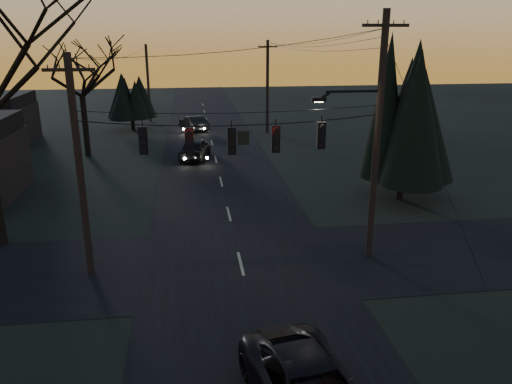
{
  "coord_description": "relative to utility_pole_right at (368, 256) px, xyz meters",
  "views": [
    {
      "loc": [
        -1.88,
        -8.67,
        9.15
      ],
      "look_at": [
        0.42,
        8.37,
        3.64
      ],
      "focal_mm": 35.0,
      "sensor_mm": 36.0,
      "label": 1
    }
  ],
  "objects": [
    {
      "name": "main_road",
      "position": [
        -5.5,
        10.0,
        0.01
      ],
      "size": [
        8.0,
        120.0,
        0.02
      ],
      "primitive_type": "cube",
      "color": "black",
      "rests_on": "ground"
    },
    {
      "name": "cross_road",
      "position": [
        -5.5,
        0.0,
        0.01
      ],
      "size": [
        60.0,
        7.0,
        0.02
      ],
      "primitive_type": "cube",
      "color": "black",
      "rests_on": "ground"
    },
    {
      "name": "bare_tree_dist",
      "position": [
        -15.24,
        20.48,
        6.37
      ],
      "size": [
        6.83,
        6.83,
        9.12
      ],
      "color": "black",
      "rests_on": "ground"
    },
    {
      "name": "evergreen_dist",
      "position": [
        -12.86,
        31.11,
        3.38
      ],
      "size": [
        3.47,
        3.47,
        5.58
      ],
      "color": "black",
      "rests_on": "ground"
    },
    {
      "name": "utility_pole_far_r",
      "position": [
        0.0,
        28.0,
        0.0
      ],
      "size": [
        1.8,
        0.3,
        8.5
      ],
      "primitive_type": null,
      "color": "black",
      "rests_on": "ground"
    },
    {
      "name": "sedan_oncoming_b",
      "position": [
        -6.96,
        30.05,
        0.7
      ],
      "size": [
        3.04,
        4.47,
        1.39
      ],
      "primitive_type": "imported",
      "rotation": [
        0.0,
        0.0,
        3.55
      ],
      "color": "black",
      "rests_on": "ground"
    },
    {
      "name": "evergreen_right",
      "position": [
        4.45,
        7.24,
        4.7
      ],
      "size": [
        4.15,
        4.15,
        8.21
      ],
      "color": "black",
      "rests_on": "ground"
    },
    {
      "name": "sedan_oncoming_a",
      "position": [
        -7.02,
        18.41,
        0.8
      ],
      "size": [
        2.74,
        4.94,
        1.59
      ],
      "primitive_type": "imported",
      "rotation": [
        0.0,
        0.0,
        2.95
      ],
      "color": "black",
      "rests_on": "ground"
    },
    {
      "name": "span_signal_assembly",
      "position": [
        -5.74,
        0.0,
        5.27
      ],
      "size": [
        11.5,
        0.44,
        1.56
      ],
      "color": "black",
      "rests_on": "ground"
    },
    {
      "name": "utility_pole_right",
      "position": [
        0.0,
        0.0,
        0.0
      ],
      "size": [
        5.0,
        0.3,
        10.0
      ],
      "primitive_type": null,
      "color": "black",
      "rests_on": "ground"
    },
    {
      "name": "utility_pole_far_l",
      "position": [
        -11.5,
        36.0,
        0.0
      ],
      "size": [
        0.3,
        0.3,
        8.0
      ],
      "primitive_type": null,
      "color": "black",
      "rests_on": "ground"
    },
    {
      "name": "utility_pole_left",
      "position": [
        -11.5,
        0.0,
        0.0
      ],
      "size": [
        1.8,
        0.3,
        8.5
      ],
      "primitive_type": null,
      "color": "black",
      "rests_on": "ground"
    }
  ]
}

